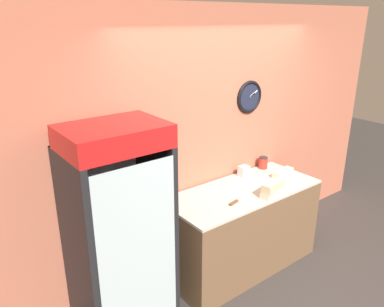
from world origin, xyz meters
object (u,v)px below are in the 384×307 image
(beverage_cooler, at_px, (116,221))
(sandwich_flat_left, at_px, (283,173))
(sandwich_stack_middle, at_px, (273,186))
(napkin_dispenser, at_px, (244,171))
(sandwich_stack_bottom, at_px, (272,193))
(chefs_knife, at_px, (237,201))
(condiment_jar, at_px, (263,163))

(beverage_cooler, relative_size, sandwich_flat_left, 6.05)
(sandwich_stack_middle, height_order, napkin_dispenser, sandwich_stack_middle)
(sandwich_stack_bottom, relative_size, sandwich_stack_middle, 0.98)
(sandwich_stack_middle, height_order, chefs_knife, sandwich_stack_middle)
(sandwich_stack_bottom, height_order, chefs_knife, sandwich_stack_bottom)
(beverage_cooler, relative_size, sandwich_stack_bottom, 6.61)
(condiment_jar, height_order, napkin_dispenser, condiment_jar)
(sandwich_flat_left, xyz_separation_m, napkin_dispenser, (-0.36, 0.25, 0.03))
(sandwich_flat_left, distance_m, chefs_knife, 0.86)
(sandwich_stack_middle, relative_size, condiment_jar, 2.03)
(sandwich_stack_middle, xyz_separation_m, sandwich_flat_left, (0.49, 0.27, -0.08))
(beverage_cooler, relative_size, sandwich_stack_middle, 6.47)
(sandwich_stack_middle, xyz_separation_m, condiment_jar, (0.48, 0.56, -0.04))
(chefs_knife, bearing_deg, sandwich_stack_middle, -19.04)
(condiment_jar, bearing_deg, sandwich_flat_left, -87.25)
(sandwich_flat_left, height_order, condiment_jar, condiment_jar)
(chefs_knife, bearing_deg, sandwich_stack_bottom, -19.04)
(beverage_cooler, xyz_separation_m, napkin_dispenser, (1.63, 0.16, -0.03))
(chefs_knife, relative_size, condiment_jar, 2.26)
(sandwich_stack_bottom, relative_size, sandwich_flat_left, 0.92)
(beverage_cooler, height_order, condiment_jar, beverage_cooler)
(sandwich_stack_middle, bearing_deg, beverage_cooler, 166.45)
(sandwich_stack_bottom, relative_size, condiment_jar, 1.99)
(sandwich_flat_left, distance_m, condiment_jar, 0.29)
(sandwich_stack_bottom, distance_m, condiment_jar, 0.73)
(sandwich_stack_bottom, height_order, napkin_dispenser, napkin_dispenser)
(beverage_cooler, distance_m, sandwich_stack_bottom, 1.55)
(sandwich_flat_left, bearing_deg, napkin_dispenser, 145.33)
(beverage_cooler, height_order, sandwich_stack_middle, beverage_cooler)
(condiment_jar, bearing_deg, beverage_cooler, -174.43)
(chefs_knife, xyz_separation_m, condiment_jar, (0.84, 0.43, 0.06))
(sandwich_stack_bottom, xyz_separation_m, chefs_knife, (-0.36, 0.12, -0.03))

